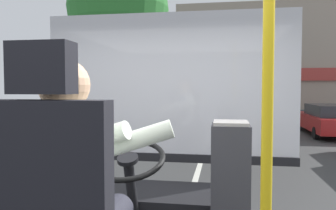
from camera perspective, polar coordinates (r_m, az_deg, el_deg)
name	(u,v)px	position (r m, az deg, el deg)	size (l,w,h in m)	color
ground	(205,147)	(10.63, 6.41, -7.23)	(18.00, 44.00, 0.06)	#383838
bus_driver	(73,183)	(1.49, -15.88, -12.70)	(0.80, 0.56, 0.82)	#282833
handrail_pole	(267,151)	(1.36, 16.52, -7.58)	(0.04, 0.04, 1.92)	gold
fare_box	(230,199)	(2.24, 10.57, -15.55)	(0.24, 0.27, 1.00)	#333338
windshield_panel	(168,104)	(3.32, 0.07, 0.18)	(2.50, 0.08, 1.48)	silver
street_tree	(119,10)	(11.52, -8.46, 15.80)	(3.32, 3.32, 6.11)	#4C3828
shop_building	(303,66)	(20.18, 22.02, 6.17)	(13.56, 5.39, 6.11)	gray
parked_car_red	(331,119)	(14.56, 26.16, -2.20)	(1.97, 4.36, 1.20)	maroon
parked_car_charcoal	(296,111)	(19.11, 20.99, -0.89)	(1.91, 4.01, 1.23)	#474C51
parked_car_green	(279,104)	(24.45, 18.37, 0.19)	(1.81, 4.12, 1.43)	#195633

